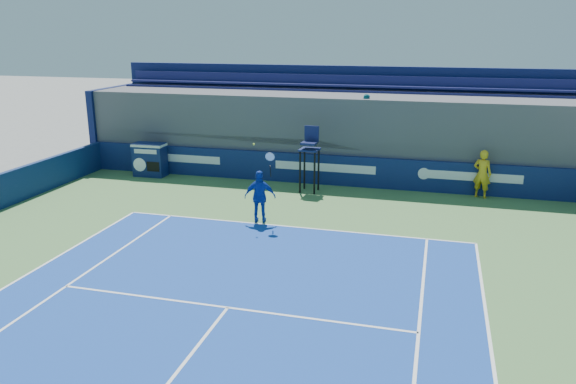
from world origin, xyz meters
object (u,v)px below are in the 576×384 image
(umpire_chair, at_px, (310,152))
(tennis_player, at_px, (260,196))
(ball_person, at_px, (482,174))
(match_clock, at_px, (150,159))

(umpire_chair, height_order, tennis_player, tennis_player)
(ball_person, distance_m, match_clock, 13.19)
(umpire_chair, bearing_deg, tennis_player, -100.29)
(ball_person, height_order, tennis_player, tennis_player)
(tennis_player, bearing_deg, ball_person, 34.19)
(tennis_player, bearing_deg, match_clock, 144.66)
(ball_person, relative_size, match_clock, 1.27)
(ball_person, distance_m, tennis_player, 8.37)
(match_clock, distance_m, umpire_chair, 7.03)
(ball_person, height_order, match_clock, ball_person)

